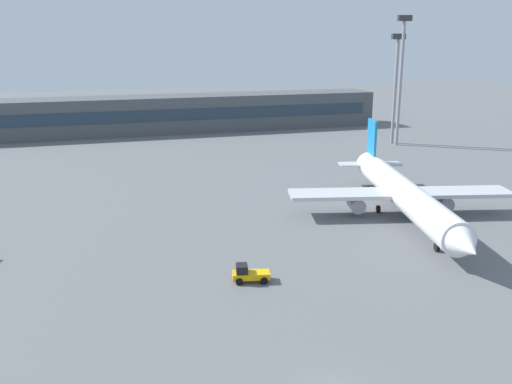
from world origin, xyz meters
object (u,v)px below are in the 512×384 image
(airplane_near, at_px, (404,194))
(baggage_tug_yellow, at_px, (249,274))
(floodlight_tower_west, at_px, (401,72))
(floodlight_tower_east, at_px, (396,81))

(airplane_near, height_order, baggage_tug_yellow, airplane_near)
(baggage_tug_yellow, height_order, floodlight_tower_west, floodlight_tower_west)
(baggage_tug_yellow, bearing_deg, airplane_near, 27.98)
(airplane_near, height_order, floodlight_tower_west, floodlight_tower_west)
(airplane_near, relative_size, floodlight_tower_east, 1.77)
(baggage_tug_yellow, distance_m, floodlight_tower_west, 79.97)
(airplane_near, xyz_separation_m, floodlight_tower_west, (26.55, 45.96, 12.61))
(floodlight_tower_east, bearing_deg, floodlight_tower_west, -95.18)
(airplane_near, distance_m, floodlight_tower_east, 56.20)
(baggage_tug_yellow, bearing_deg, floodlight_tower_east, 49.93)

